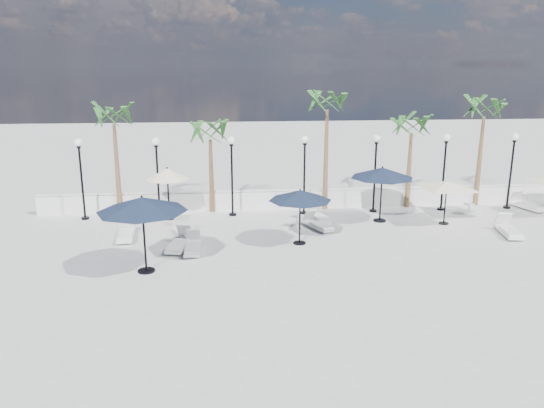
{
  "coord_description": "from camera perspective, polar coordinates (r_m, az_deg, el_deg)",
  "views": [
    {
      "loc": [
        -3.93,
        -18.4,
        7.12
      ],
      "look_at": [
        -1.93,
        2.8,
        1.5
      ],
      "focal_mm": 35.0,
      "sensor_mm": 36.0,
      "label": 1
    }
  ],
  "objects": [
    {
      "name": "lamppost_5",
      "position": [
        27.59,
        18.08,
        4.39
      ],
      "size": [
        0.36,
        0.36,
        3.84
      ],
      "color": "black",
      "rests_on": "ground"
    },
    {
      "name": "parasol_navy_right",
      "position": [
        24.84,
        11.77,
        3.28
      ],
      "size": [
        2.92,
        2.92,
        2.62
      ],
      "color": "black",
      "rests_on": "ground"
    },
    {
      "name": "lounger_0",
      "position": [
        22.73,
        -9.07,
        -2.95
      ],
      "size": [
        1.38,
        2.24,
        0.8
      ],
      "rotation": [
        0.0,
        0.0,
        0.35
      ],
      "color": "silver",
      "rests_on": "ground"
    },
    {
      "name": "lounger_3",
      "position": [
        21.45,
        -9.9,
        -4.14
      ],
      "size": [
        1.04,
        2.03,
        0.73
      ],
      "rotation": [
        0.0,
        0.0,
        -0.22
      ],
      "color": "silver",
      "rests_on": "ground"
    },
    {
      "name": "side_table_1",
      "position": [
        24.03,
        2.69,
        -1.71
      ],
      "size": [
        0.52,
        0.52,
        0.5
      ],
      "color": "silver",
      "rests_on": "ground"
    },
    {
      "name": "lounger_6",
      "position": [
        24.93,
        24.1,
        -2.54
      ],
      "size": [
        0.98,
        2.07,
        0.75
      ],
      "rotation": [
        0.0,
        0.0,
        -0.17
      ],
      "color": "silver",
      "rests_on": "ground"
    },
    {
      "name": "parasol_navy_mid",
      "position": [
        21.26,
        3.04,
        0.9
      ],
      "size": [
        2.57,
        2.57,
        2.31
      ],
      "color": "black",
      "rests_on": "ground"
    },
    {
      "name": "palm_2",
      "position": [
        26.28,
        5.96,
        10.33
      ],
      "size": [
        2.6,
        2.6,
        6.1
      ],
      "color": "brown",
      "rests_on": "ground"
    },
    {
      "name": "lamppost_6",
      "position": [
        29.15,
        24.43,
        4.32
      ],
      "size": [
        0.36,
        0.36,
        3.84
      ],
      "color": "black",
      "rests_on": "ground"
    },
    {
      "name": "parasol_cream_sq_a",
      "position": [
        25.23,
        18.32,
        2.3
      ],
      "size": [
        4.39,
        4.39,
        2.15
      ],
      "color": "black",
      "rests_on": "ground"
    },
    {
      "name": "palm_3",
      "position": [
        27.56,
        14.78,
        7.69
      ],
      "size": [
        2.6,
        2.6,
        4.9
      ],
      "color": "brown",
      "rests_on": "ground"
    },
    {
      "name": "palm_1",
      "position": [
        25.93,
        -6.67,
        7.22
      ],
      "size": [
        2.6,
        2.6,
        4.7
      ],
      "color": "brown",
      "rests_on": "ground"
    },
    {
      "name": "side_table_2",
      "position": [
        27.63,
        20.39,
        -0.41
      ],
      "size": [
        0.55,
        0.55,
        0.53
      ],
      "color": "silver",
      "rests_on": "ground"
    },
    {
      "name": "lounger_2",
      "position": [
        21.04,
        -8.54,
        -4.51
      ],
      "size": [
        0.6,
        1.82,
        0.68
      ],
      "rotation": [
        0.0,
        0.0,
        0.0
      ],
      "color": "silver",
      "rests_on": "ground"
    },
    {
      "name": "lounger_7",
      "position": [
        29.8,
        25.73,
        -0.03
      ],
      "size": [
        1.18,
        2.12,
        0.76
      ],
      "rotation": [
        0.0,
        0.0,
        0.28
      ],
      "color": "silver",
      "rests_on": "ground"
    },
    {
      "name": "palm_0",
      "position": [
        26.32,
        -16.67,
        8.53
      ],
      "size": [
        2.6,
        2.6,
        5.5
      ],
      "color": "brown",
      "rests_on": "ground"
    },
    {
      "name": "parasol_navy_left",
      "position": [
        18.72,
        -13.79,
        -0.08
      ],
      "size": [
        3.16,
        3.16,
        2.79
      ],
      "color": "black",
      "rests_on": "ground"
    },
    {
      "name": "side_table_0",
      "position": [
        24.52,
        -10.27,
        -1.61
      ],
      "size": [
        0.51,
        0.51,
        0.5
      ],
      "color": "silver",
      "rests_on": "ground"
    },
    {
      "name": "lamppost_3",
      "position": [
        25.63,
        3.52,
        4.35
      ],
      "size": [
        0.36,
        0.36,
        3.84
      ],
      "color": "black",
      "rests_on": "ground"
    },
    {
      "name": "lounger_5",
      "position": [
        23.73,
        4.96,
        -2.18
      ],
      "size": [
        1.24,
        1.83,
        0.66
      ],
      "rotation": [
        0.0,
        0.0,
        0.43
      ],
      "color": "silver",
      "rests_on": "ground"
    },
    {
      "name": "lamppost_0",
      "position": [
        26.16,
        -19.9,
        3.71
      ],
      "size": [
        0.36,
        0.36,
        3.84
      ],
      "color": "black",
      "rests_on": "ground"
    },
    {
      "name": "palm_4",
      "position": [
        28.96,
        21.86,
        9.0
      ],
      "size": [
        2.6,
        2.6,
        5.7
      ],
      "color": "brown",
      "rests_on": "ground"
    },
    {
      "name": "lamppost_1",
      "position": [
        25.51,
        -12.25,
        3.99
      ],
      "size": [
        0.36,
        0.36,
        3.84
      ],
      "color": "black",
      "rests_on": "ground"
    },
    {
      "name": "lounger_4",
      "position": [
        24.88,
        5.16,
        -1.38
      ],
      "size": [
        0.87,
        1.82,
        0.66
      ],
      "rotation": [
        0.0,
        0.0,
        0.18
      ],
      "color": "silver",
      "rests_on": "ground"
    },
    {
      "name": "parasol_cream_small",
      "position": [
        25.23,
        -11.19,
        3.12
      ],
      "size": [
        2.04,
        2.04,
        2.51
      ],
      "color": "black",
      "rests_on": "ground"
    },
    {
      "name": "balustrade",
      "position": [
        27.03,
        3.13,
        0.51
      ],
      "size": [
        26.0,
        0.3,
        1.01
      ],
      "color": "silver",
      "rests_on": "ground"
    },
    {
      "name": "lamppost_4",
      "position": [
        26.4,
        11.07,
        4.41
      ],
      "size": [
        0.36,
        0.36,
        3.84
      ],
      "color": "black",
      "rests_on": "ground"
    },
    {
      "name": "lounger_1",
      "position": [
        23.16,
        -15.44,
        -3.04
      ],
      "size": [
        0.77,
        1.99,
        0.73
      ],
      "rotation": [
        0.0,
        0.0,
        0.07
      ],
      "color": "silver",
      "rests_on": "ground"
    },
    {
      "name": "lamppost_2",
      "position": [
        25.33,
        -4.35,
        4.21
      ],
      "size": [
        0.36,
        0.36,
        3.84
      ],
      "color": "black",
      "rests_on": "ground"
    },
    {
      "name": "ground",
      "position": [
        20.12,
        6.26,
        -6.04
      ],
      "size": [
        100.0,
        100.0,
        0.0
      ],
      "primitive_type": "plane",
      "color": "#ADAEA8",
      "rests_on": "ground"
    }
  ]
}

